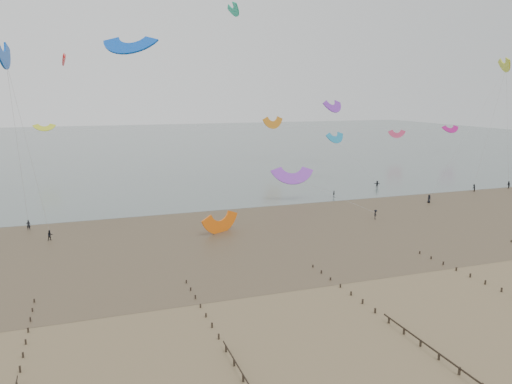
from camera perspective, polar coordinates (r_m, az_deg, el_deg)
ground at (r=59.67m, az=8.12°, el=-12.64°), size 500.00×500.00×0.00m
sea_and_shore at (r=88.68m, az=-4.60°, el=-4.53°), size 500.00×665.00×0.03m
groynes at (r=47.83m, az=23.99°, el=-19.32°), size 72.16×50.16×1.00m
kitesurfer_lead at (r=97.93m, az=-24.56°, el=-3.46°), size 0.69×0.46×1.86m
kitesurfers at (r=114.83m, az=13.00°, el=-0.69°), size 151.87×29.94×1.89m
grounded_kite at (r=88.21m, az=-4.04°, el=-4.61°), size 8.76×8.14×3.85m
kites_airborne at (r=134.22m, az=-13.93°, el=8.84°), size 230.88×113.04×44.72m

